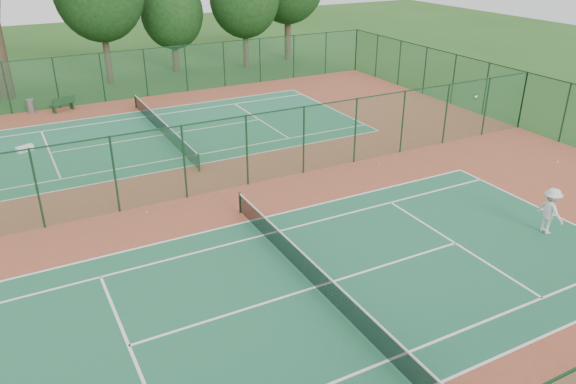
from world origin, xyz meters
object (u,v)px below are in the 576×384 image
(kit_bag, at_px, (25,149))
(bench, at_px, (63,104))
(trash_bin, at_px, (31,106))
(player_near, at_px, (550,211))

(kit_bag, bearing_deg, bench, 43.73)
(trash_bin, height_order, bench, bench)
(trash_bin, relative_size, bench, 0.54)
(trash_bin, distance_m, kit_bag, 7.80)
(trash_bin, bearing_deg, player_near, -58.77)
(bench, height_order, kit_bag, bench)
(player_near, xyz_separation_m, bench, (-14.79, 26.99, -0.46))
(trash_bin, xyz_separation_m, bench, (1.98, -0.67, 0.07))
(player_near, xyz_separation_m, kit_bag, (-17.86, 19.94, -0.82))
(player_near, bearing_deg, kit_bag, 44.19)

